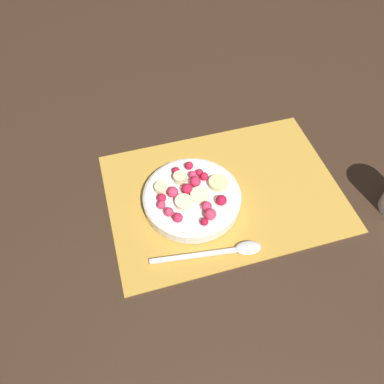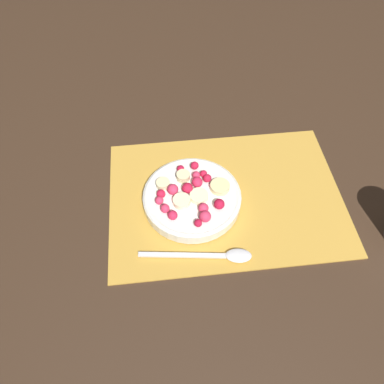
% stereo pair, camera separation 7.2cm
% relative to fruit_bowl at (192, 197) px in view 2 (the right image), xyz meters
% --- Properties ---
extents(ground_plane, '(3.00, 3.00, 0.00)m').
position_rel_fruit_bowl_xyz_m(ground_plane, '(-0.07, -0.01, -0.02)').
color(ground_plane, '#382619').
extents(placemat, '(0.46, 0.33, 0.01)m').
position_rel_fruit_bowl_xyz_m(placemat, '(-0.07, -0.01, -0.02)').
color(placemat, gold).
rests_on(placemat, ground_plane).
extents(fruit_bowl, '(0.19, 0.19, 0.05)m').
position_rel_fruit_bowl_xyz_m(fruit_bowl, '(0.00, 0.00, 0.00)').
color(fruit_bowl, silver).
rests_on(fruit_bowl, placemat).
extents(spoon, '(0.20, 0.04, 0.01)m').
position_rel_fruit_bowl_xyz_m(spoon, '(-0.03, 0.12, -0.01)').
color(spoon, silver).
rests_on(spoon, placemat).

